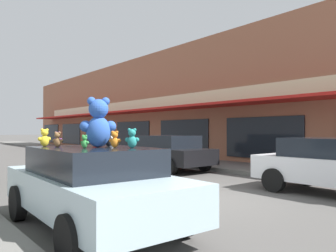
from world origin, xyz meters
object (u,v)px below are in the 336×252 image
parked_car_far_left (333,164)px  teddy_bear_red (96,137)px  plush_art_car (93,184)px  teddy_bear_giant (98,123)px  teddy_bear_teal (132,138)px  teddy_bear_yellow (45,138)px  parked_car_far_center (167,151)px  teddy_bear_brown (58,140)px  teddy_bear_purple (58,139)px  teddy_bear_orange (115,140)px  teddy_bear_black (108,138)px  teddy_bear_green (85,142)px  teddy_bear_white (111,138)px

parked_car_far_left → teddy_bear_red: bearing=160.2°
plush_art_car → teddy_bear_red: size_ratio=11.83×
plush_art_car → teddy_bear_giant: teddy_bear_giant is taller
teddy_bear_teal → parked_car_far_left: bearing=-151.5°
teddy_bear_yellow → parked_car_far_center: 8.55m
teddy_bear_red → parked_car_far_center: (5.98, 5.01, -0.80)m
teddy_bear_yellow → teddy_bear_brown: teddy_bear_yellow is taller
teddy_bear_teal → teddy_bear_purple: bearing=-27.4°
plush_art_car → teddy_bear_giant: 1.11m
teddy_bear_orange → teddy_bear_yellow: 1.48m
teddy_bear_black → teddy_bear_orange: (-0.13, -0.45, -0.02)m
teddy_bear_red → teddy_bear_brown: (-0.90, -0.22, -0.04)m
teddy_bear_yellow → parked_car_far_left: bearing=159.5°
teddy_bear_green → teddy_bear_black: teddy_bear_black is taller
teddy_bear_giant → teddy_bear_red: size_ratio=2.45×
teddy_bear_white → teddy_bear_orange: 1.03m
teddy_bear_red → teddy_bear_black: bearing=52.0°
teddy_bear_red → parked_car_far_left: teddy_bear_red is taller
teddy_bear_orange → teddy_bear_yellow: (-0.81, 1.24, 0.02)m
teddy_bear_purple → teddy_bear_brown: (-0.15, -0.39, -0.00)m
plush_art_car → teddy_bear_orange: size_ratio=14.72×
teddy_bear_red → teddy_bear_orange: teddy_bear_red is taller
teddy_bear_purple → parked_car_far_left: 7.16m
teddy_bear_giant → teddy_bear_red: teddy_bear_giant is taller
teddy_bear_teal → teddy_bear_green: 0.82m
plush_art_car → parked_car_far_left: bearing=-10.4°
teddy_bear_brown → teddy_bear_purple: bearing=-57.1°
plush_art_car → teddy_bear_green: teddy_bear_green is taller
teddy_bear_green → parked_car_far_left: teddy_bear_green is taller
parked_car_far_left → teddy_bear_orange: bearing=170.2°
teddy_bear_red → plush_art_car: bearing=27.5°
teddy_bear_purple → teddy_bear_orange: (0.55, -1.25, 0.01)m
teddy_bear_giant → teddy_bear_white: size_ratio=2.84×
teddy_bear_white → teddy_bear_purple: 1.05m
plush_art_car → teddy_bear_teal: bearing=-49.5°
teddy_bear_orange → parked_car_far_center: size_ratio=0.07×
teddy_bear_teal → teddy_bear_black: size_ratio=0.99×
teddy_bear_giant → teddy_bear_red: (0.35, 0.77, -0.26)m
teddy_bear_teal → teddy_bear_white: size_ratio=1.08×
parked_car_far_center → teddy_bear_red: bearing=-140.0°
teddy_bear_giant → teddy_bear_purple: 1.06m
teddy_bear_giant → teddy_bear_teal: bearing=141.2°
teddy_bear_giant → parked_car_far_left: 6.57m
teddy_bear_white → teddy_bear_purple: bearing=-5.0°
teddy_bear_yellow → teddy_bear_brown: (0.11, -0.37, -0.03)m
teddy_bear_giant → teddy_bear_green: teddy_bear_giant is taller
teddy_bear_giant → parked_car_far_left: bearing=-173.0°
teddy_bear_red → parked_car_far_center: 7.85m
plush_art_car → teddy_bear_yellow: size_ratio=12.82×
teddy_bear_orange → teddy_bear_green: bearing=32.9°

